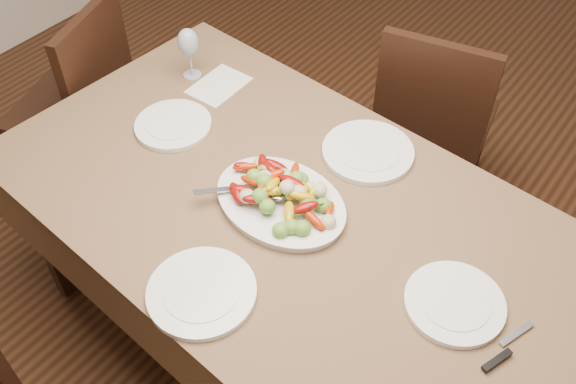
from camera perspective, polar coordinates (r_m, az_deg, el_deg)
The scene contains 14 objects.
floor at distance 2.56m, azimuth 2.53°, elevation -11.00°, with size 6.00×6.00×0.00m, color #351D10.
dining_table at distance 2.19m, azimuth -0.00°, elevation -7.95°, with size 1.84×1.04×0.76m, color brown.
chair_far at distance 2.69m, azimuth 13.03°, elevation 6.35°, with size 0.42×0.42×0.95m, color black, non-canonical shape.
chair_left at distance 2.82m, azimuth -18.93°, elevation 7.03°, with size 0.42×0.42×0.95m, color black, non-canonical shape.
serving_platter at distance 1.88m, azimuth -0.66°, elevation -1.02°, with size 0.41×0.30×0.02m, color white.
roasted_vegetables at distance 1.84m, azimuth -0.68°, elevation 0.18°, with size 0.34×0.23×0.09m, color #720A06, non-canonical shape.
serving_spoon at distance 1.87m, azimuth -2.92°, elevation 0.09°, with size 0.28×0.06×0.03m, color #9EA0A8, non-canonical shape.
plate_left at distance 2.17m, azimuth -10.17°, elevation 5.85°, with size 0.26×0.26×0.02m, color white.
plate_right at distance 1.73m, azimuth 14.58°, elevation -9.57°, with size 0.26×0.26×0.02m, color white.
plate_far at distance 2.06m, azimuth 7.12°, elevation 3.57°, with size 0.29×0.29×0.02m, color white.
plate_near at distance 1.71m, azimuth -7.68°, elevation -8.83°, with size 0.29×0.29×0.02m, color white.
wine_glass at distance 2.34m, azimuth -8.76°, elevation 12.20°, with size 0.08×0.08×0.20m, color #8C99A5, non-canonical shape.
menu_card at distance 2.33m, azimuth -6.16°, elevation 9.41°, with size 0.15×0.21×0.00m, color silver.
table_knife at distance 1.70m, azimuth 18.78°, elevation -13.06°, with size 0.02×0.20×0.01m, color #9EA0A8, non-canonical shape.
Camera 1 is at (0.74, -1.15, 2.16)m, focal length 40.00 mm.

